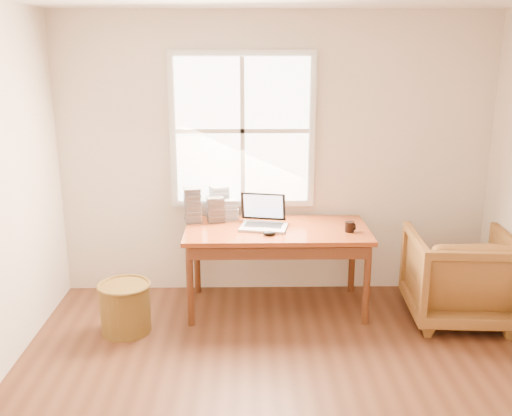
{
  "coord_description": "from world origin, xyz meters",
  "views": [
    {
      "loc": [
        -0.26,
        -2.96,
        2.25
      ],
      "look_at": [
        -0.19,
        1.65,
        0.98
      ],
      "focal_mm": 40.0,
      "sensor_mm": 36.0,
      "label": 1
    }
  ],
  "objects": [
    {
      "name": "cd_stack_d",
      "position": [
        -0.43,
        2.08,
        0.85
      ],
      "size": [
        0.17,
        0.16,
        0.19
      ],
      "primitive_type": "cube",
      "rotation": [
        0.0,
        0.0,
        0.17
      ],
      "color": "silver",
      "rests_on": "desk"
    },
    {
      "name": "wicker_stool",
      "position": [
        -1.27,
        1.36,
        0.2
      ],
      "size": [
        0.48,
        0.48,
        0.41
      ],
      "primitive_type": "cylinder",
      "rotation": [
        0.0,
        0.0,
        0.19
      ],
      "color": "brown",
      "rests_on": "room_shell"
    },
    {
      "name": "desk",
      "position": [
        0.0,
        1.8,
        0.73
      ],
      "size": [
        1.6,
        0.8,
        0.04
      ],
      "primitive_type": "cube",
      "color": "brown",
      "rests_on": "room_shell"
    },
    {
      "name": "cd_stack_b",
      "position": [
        -0.55,
        2.01,
        0.87
      ],
      "size": [
        0.17,
        0.16,
        0.23
      ],
      "primitive_type": "cube",
      "rotation": [
        0.0,
        0.0,
        0.23
      ],
      "color": "#27282D",
      "rests_on": "desk"
    },
    {
      "name": "coffee_mug",
      "position": [
        0.62,
        1.69,
        0.79
      ],
      "size": [
        0.1,
        0.1,
        0.09
      ],
      "primitive_type": "cylinder",
      "rotation": [
        0.0,
        0.0,
        0.37
      ],
      "color": "black",
      "rests_on": "desk"
    },
    {
      "name": "cd_stack_c",
      "position": [
        -0.75,
        1.98,
        0.91
      ],
      "size": [
        0.16,
        0.15,
        0.32
      ],
      "primitive_type": "cube",
      "rotation": [
        0.0,
        0.0,
        0.22
      ],
      "color": "#90929C",
      "rests_on": "desk"
    },
    {
      "name": "room_shell",
      "position": [
        -0.02,
        0.16,
        1.32
      ],
      "size": [
        4.04,
        4.54,
        2.64
      ],
      "color": "#57311D",
      "rests_on": "ground"
    },
    {
      "name": "cd_stack_a",
      "position": [
        -0.52,
        2.14,
        0.9
      ],
      "size": [
        0.19,
        0.18,
        0.3
      ],
      "primitive_type": "cube",
      "rotation": [
        0.0,
        0.0,
        0.41
      ],
      "color": "#B8BEC4",
      "rests_on": "desk"
    },
    {
      "name": "mouse",
      "position": [
        -0.08,
        1.6,
        0.77
      ],
      "size": [
        0.12,
        0.08,
        0.04
      ],
      "primitive_type": "ellipsoid",
      "rotation": [
        0.0,
        0.0,
        0.1
      ],
      "color": "black",
      "rests_on": "desk"
    },
    {
      "name": "armchair",
      "position": [
        1.55,
        1.54,
        0.39
      ],
      "size": [
        0.89,
        0.92,
        0.79
      ],
      "primitive_type": "imported",
      "rotation": [
        0.0,
        0.0,
        3.08
      ],
      "color": "brown",
      "rests_on": "room_shell"
    },
    {
      "name": "laptop",
      "position": [
        -0.12,
        1.79,
        0.91
      ],
      "size": [
        0.51,
        0.53,
        0.32
      ],
      "primitive_type": null,
      "rotation": [
        0.0,
        0.0,
        -0.19
      ],
      "color": "#B5B6BD",
      "rests_on": "desk"
    }
  ]
}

